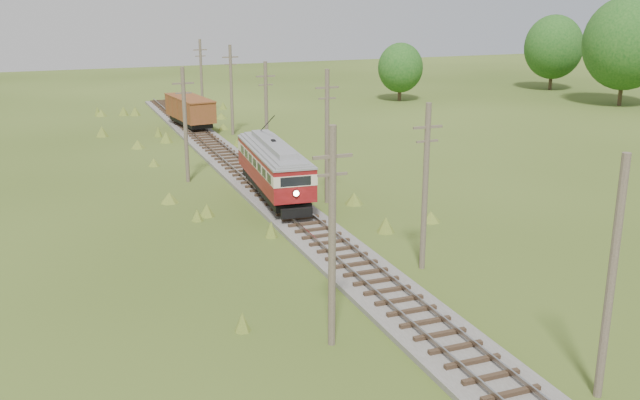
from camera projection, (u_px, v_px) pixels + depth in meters
name	position (u px, v px, depth m)	size (l,w,h in m)	color
railbed_main	(269.00, 193.00, 50.01)	(3.60, 96.00, 0.57)	#605B54
streetcar	(274.00, 165.00, 48.18)	(3.71, 12.03, 5.45)	black
gondola	(190.00, 110.00, 73.87)	(3.82, 8.82, 2.84)	black
gravel_pile	(265.00, 149.00, 62.67)	(3.02, 3.20, 1.10)	gray
utility_pole_r_1	(611.00, 280.00, 23.97)	(0.30, 0.30, 8.80)	brown
utility_pole_r_2	(425.00, 186.00, 35.66)	(1.60, 0.30, 8.60)	brown
utility_pole_r_3	(327.00, 136.00, 47.20)	(1.60, 0.30, 9.00)	brown
utility_pole_r_4	(266.00, 111.00, 58.85)	(1.60, 0.30, 8.40)	brown
utility_pole_r_5	(231.00, 89.00, 70.55)	(1.60, 0.30, 8.90)	brown
utility_pole_r_6	(201.00, 77.00, 82.14)	(1.60, 0.30, 8.70)	brown
utility_pole_l_a	(332.00, 236.00, 27.62)	(1.60, 0.30, 9.00)	brown
utility_pole_l_b	(185.00, 124.00, 52.62)	(1.60, 0.30, 8.60)	brown
tree_right_4	(626.00, 43.00, 88.21)	(10.50, 10.50, 13.53)	#38281C
tree_right_5	(554.00, 47.00, 103.65)	(8.40, 8.40, 10.82)	#38281C
tree_mid_b	(400.00, 68.00, 93.32)	(5.88, 5.88, 7.57)	#38281C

